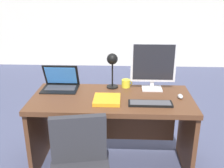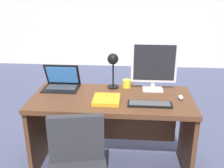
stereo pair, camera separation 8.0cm
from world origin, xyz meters
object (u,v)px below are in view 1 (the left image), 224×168
object	(u,v)px
monitor	(153,64)
book	(107,100)
desk	(112,115)
keyboard	(150,103)
desk_lamp	(112,63)
mouse	(180,96)
laptop	(61,81)
coffee_mug	(126,83)

from	to	relation	value
monitor	book	distance (m)	0.60
desk	monitor	world-z (taller)	monitor
desk	keyboard	bearing A→B (deg)	-29.19
desk	desk_lamp	xyz separation A→B (m)	(-0.01, 0.19, 0.48)
mouse	desk_lamp	bearing A→B (deg)	160.88
laptop	coffee_mug	bearing A→B (deg)	4.34
mouse	coffee_mug	xyz separation A→B (m)	(-0.51, 0.27, 0.02)
keyboard	coffee_mug	bearing A→B (deg)	116.62
keyboard	mouse	world-z (taller)	mouse
keyboard	mouse	distance (m)	0.33
monitor	desk_lamp	world-z (taller)	monitor
laptop	book	size ratio (longest dim) A/B	1.39
desk	laptop	size ratio (longest dim) A/B	4.26
laptop	keyboard	distance (m)	0.96
desk_lamp	coffee_mug	xyz separation A→B (m)	(0.14, 0.04, -0.22)
mouse	book	xyz separation A→B (m)	(-0.68, -0.10, -0.00)
desk_lamp	desk	bearing A→B (deg)	-88.17
keyboard	desk	bearing A→B (deg)	150.81
keyboard	desk_lamp	xyz separation A→B (m)	(-0.35, 0.38, 0.25)
keyboard	book	xyz separation A→B (m)	(-0.39, 0.06, 0.01)
desk_lamp	coffee_mug	distance (m)	0.27
monitor	mouse	world-z (taller)	monitor
desk	mouse	world-z (taller)	mouse
book	monitor	bearing A→B (deg)	36.07
monitor	desk	bearing A→B (deg)	-155.51
laptop	book	distance (m)	0.59
laptop	desk_lamp	world-z (taller)	desk_lamp
laptop	coffee_mug	distance (m)	0.67
laptop	keyboard	size ratio (longest dim) A/B	0.92
monitor	book	world-z (taller)	monitor
monitor	coffee_mug	size ratio (longest dim) A/B	4.36
desk	mouse	size ratio (longest dim) A/B	18.21
laptop	book	xyz separation A→B (m)	(0.49, -0.32, -0.06)
keyboard	coffee_mug	xyz separation A→B (m)	(-0.21, 0.42, 0.03)
laptop	monitor	bearing A→B (deg)	0.17
monitor	coffee_mug	distance (m)	0.35
mouse	book	bearing A→B (deg)	-171.52
desk_lamp	keyboard	bearing A→B (deg)	-47.25
keyboard	coffee_mug	world-z (taller)	coffee_mug
desk	keyboard	world-z (taller)	keyboard
mouse	book	world-z (taller)	mouse
desk_lamp	coffee_mug	world-z (taller)	desk_lamp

